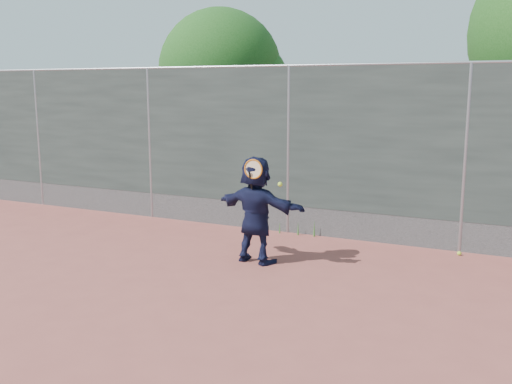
% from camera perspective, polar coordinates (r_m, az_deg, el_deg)
% --- Properties ---
extents(ground, '(80.00, 80.00, 0.00)m').
position_cam_1_polar(ground, '(7.55, -6.93, -9.99)').
color(ground, '#9E4C42').
rests_on(ground, ground).
extents(player, '(1.57, 0.74, 1.63)m').
position_cam_1_polar(player, '(8.56, 0.00, -1.78)').
color(player, '#131635').
rests_on(player, ground).
extents(ball_ground, '(0.07, 0.07, 0.07)m').
position_cam_1_polar(ball_ground, '(9.63, 19.66, -5.79)').
color(ball_ground, '#B4D930').
rests_on(ball_ground, ground).
extents(fence, '(20.00, 0.06, 3.03)m').
position_cam_1_polar(fence, '(10.26, 3.27, 4.58)').
color(fence, '#38423D').
rests_on(fence, ground).
extents(swing_action, '(0.59, 0.13, 0.51)m').
position_cam_1_polar(swing_action, '(8.24, -0.02, 2.03)').
color(swing_action, '#C76612').
rests_on(swing_action, ground).
extents(tree_left, '(3.15, 3.00, 4.53)m').
position_cam_1_polar(tree_left, '(14.18, -2.92, 11.67)').
color(tree_left, '#382314').
rests_on(tree_left, ground).
extents(weed_clump, '(0.68, 0.07, 0.30)m').
position_cam_1_polar(weed_clump, '(10.30, 4.47, -3.61)').
color(weed_clump, '#387226').
rests_on(weed_clump, ground).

